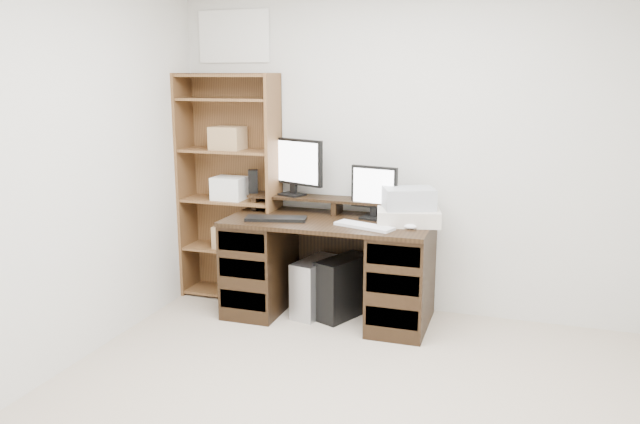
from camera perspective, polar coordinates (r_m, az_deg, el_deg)
The scene contains 14 objects.
room at distance 2.80m, azimuth -0.17°, elevation 1.44°, with size 3.54×4.04×2.54m.
desk at distance 4.66m, azimuth 0.81°, elevation -5.01°, with size 1.50×0.70×0.75m.
riser_shelf at distance 4.74m, azimuth 1.57°, elevation 0.96°, with size 1.40×0.22×0.12m.
monitor_wide at distance 4.82m, azimuth -2.46°, elevation 4.43°, with size 0.53×0.23×0.44m.
monitor_small at distance 4.56m, azimuth 4.96°, elevation 1.99°, with size 0.35×0.16×0.39m.
speaker at distance 4.96m, azimuth -6.14°, elevation 2.80°, with size 0.07×0.07×0.18m, color black.
keyboard_black at distance 4.54m, azimuth -4.05°, elevation -0.61°, with size 0.44×0.15×0.02m, color black.
keyboard_white at distance 4.33m, azimuth 4.07°, elevation -1.29°, with size 0.43×0.13×0.02m, color silver.
mouse at distance 4.32m, azimuth 8.24°, elevation -1.33°, with size 0.09×0.06×0.04m, color white.
printer at distance 4.46m, azimuth 8.07°, elevation -0.39°, with size 0.44×0.33×0.11m, color beige.
basket at distance 4.44m, azimuth 8.12°, elevation 1.24°, with size 0.35×0.25×0.15m, color #A1A6AC.
tower_silver at distance 4.76m, azimuth -0.44°, elevation -6.84°, with size 0.19×0.43×0.43m, color #B5B7BC.
tower_black at distance 4.71m, azimuth 2.13°, elevation -6.89°, with size 0.36×0.49×0.45m.
bookshelf at distance 5.05m, azimuth -8.18°, elevation 2.41°, with size 0.80×0.30×1.80m.
Camera 1 is at (0.86, -2.60, 1.78)m, focal length 35.00 mm.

